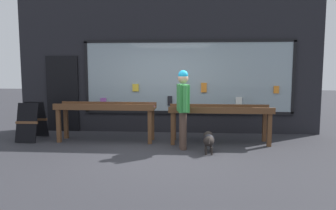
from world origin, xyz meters
name	(u,v)px	position (x,y,z in m)	size (l,w,h in m)	color
ground_plane	(157,154)	(0.00, 0.00, 0.00)	(40.00, 40.00, 0.00)	#2D2D33
shopfront_facade	(167,67)	(0.00, 2.39, 1.80)	(8.21, 0.29, 3.66)	black
display_table_left	(106,111)	(-1.36, 1.11, 0.74)	(2.39, 0.62, 0.93)	brown
display_table_right	(220,113)	(1.36, 1.11, 0.71)	(2.39, 0.69, 0.89)	brown
person_browsing	(183,103)	(0.52, 0.47, 1.02)	(0.30, 0.67, 1.72)	#4C382D
small_dog	(209,140)	(1.06, 0.17, 0.28)	(0.24, 0.61, 0.42)	black
sandwich_board_sign	(32,121)	(-3.22, 1.08, 0.47)	(0.55, 0.81, 0.92)	black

